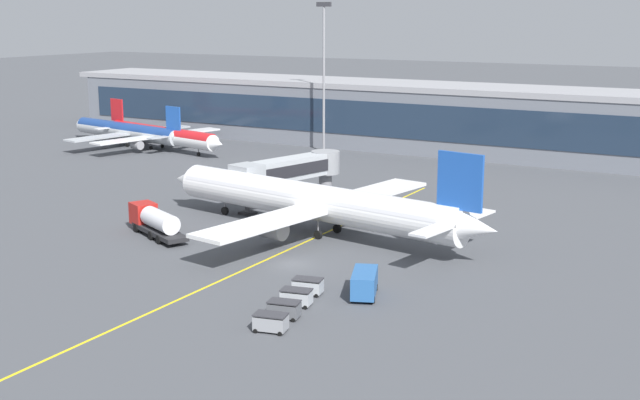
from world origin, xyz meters
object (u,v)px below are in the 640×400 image
(baggage_cart_0, at_px, (271,322))
(baggage_cart_1, at_px, (284,309))
(commuter_jet_near, at_px, (127,131))
(main_airliner, at_px, (314,202))
(baggage_cart_3, at_px, (308,286))
(fuel_tanker, at_px, (155,221))
(commuter_jet_far, at_px, (161,135))
(crew_van, at_px, (365,282))
(baggage_cart_2, at_px, (296,297))

(baggage_cart_0, xyz_separation_m, baggage_cart_1, (-0.69, 3.13, 0.00))
(baggage_cart_1, height_order, commuter_jet_near, commuter_jet_near)
(main_airliner, xyz_separation_m, baggage_cart_3, (10.41, -19.13, -2.95))
(baggage_cart_1, bearing_deg, fuel_tanker, 150.22)
(commuter_jet_far, bearing_deg, main_airliner, -35.19)
(fuel_tanker, height_order, baggage_cart_3, fuel_tanker)
(commuter_jet_far, relative_size, commuter_jet_near, 1.01)
(baggage_cart_1, distance_m, baggage_cart_3, 6.40)
(crew_van, height_order, commuter_jet_near, commuter_jet_near)
(fuel_tanker, distance_m, baggage_cart_0, 33.27)
(baggage_cart_0, height_order, commuter_jet_far, commuter_jet_far)
(fuel_tanker, distance_m, crew_van, 31.04)
(baggage_cart_3, distance_m, commuter_jet_near, 94.93)
(main_airliner, height_order, commuter_jet_near, main_airliner)
(crew_van, relative_size, baggage_cart_3, 1.86)
(baggage_cart_3, bearing_deg, fuel_tanker, 160.28)
(commuter_jet_far, bearing_deg, baggage_cart_2, -42.72)
(crew_van, bearing_deg, fuel_tanker, 166.87)
(fuel_tanker, bearing_deg, baggage_cart_0, -33.87)
(baggage_cart_3, xyz_separation_m, commuter_jet_far, (-65.37, 57.88, 2.05))
(fuel_tanker, height_order, crew_van, fuel_tanker)
(crew_van, height_order, baggage_cart_3, crew_van)
(fuel_tanker, distance_m, commuter_jet_near, 69.72)
(fuel_tanker, relative_size, commuter_jet_far, 0.32)
(baggage_cart_2, xyz_separation_m, baggage_cart_3, (-0.69, 3.13, 0.00))
(fuel_tanker, distance_m, baggage_cart_1, 31.04)
(fuel_tanker, xyz_separation_m, baggage_cart_0, (27.61, -18.54, -0.96))
(baggage_cart_1, bearing_deg, baggage_cart_0, -77.62)
(crew_van, height_order, baggage_cart_2, crew_van)
(baggage_cart_0, distance_m, baggage_cart_1, 3.20)
(baggage_cart_1, height_order, commuter_jet_far, commuter_jet_far)
(baggage_cart_1, relative_size, baggage_cart_3, 1.00)
(commuter_jet_near, bearing_deg, baggage_cart_2, -39.48)
(baggage_cart_2, relative_size, commuter_jet_near, 0.09)
(baggage_cart_2, distance_m, baggage_cart_3, 3.20)
(baggage_cart_2, distance_m, commuter_jet_far, 89.94)
(fuel_tanker, xyz_separation_m, baggage_cart_3, (25.56, -9.16, -0.96))
(fuel_tanker, height_order, commuter_jet_near, commuter_jet_near)
(baggage_cart_3, bearing_deg, baggage_cart_2, -77.62)
(commuter_jet_near, bearing_deg, baggage_cart_0, -41.69)
(fuel_tanker, relative_size, crew_van, 2.00)
(main_airliner, height_order, baggage_cart_1, main_airliner)
(baggage_cart_0, xyz_separation_m, commuter_jet_near, (-76.55, 68.19, 2.00))
(crew_van, bearing_deg, baggage_cart_0, -102.81)
(fuel_tanker, bearing_deg, baggage_cart_3, -19.72)
(main_airliner, relative_size, baggage_cart_1, 15.97)
(baggage_cart_3, bearing_deg, main_airliner, 118.56)
(baggage_cart_0, xyz_separation_m, baggage_cart_2, (-1.37, 6.25, 0.00))
(baggage_cart_0, relative_size, baggage_cart_3, 1.00)
(crew_van, relative_size, commuter_jet_near, 0.16)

